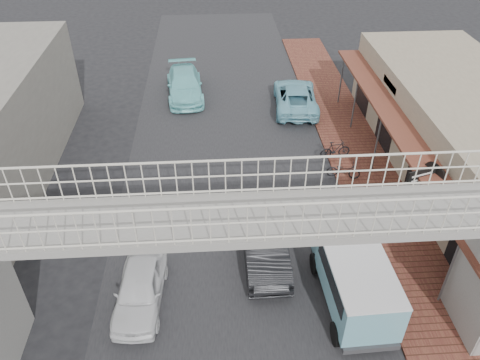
{
  "coord_description": "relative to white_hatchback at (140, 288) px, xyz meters",
  "views": [
    {
      "loc": [
        -0.7,
        -13.14,
        13.18
      ],
      "look_at": [
        0.3,
        2.18,
        1.8
      ],
      "focal_mm": 35.0,
      "sensor_mm": 36.0,
      "label": 1
    }
  ],
  "objects": [
    {
      "name": "dark_sedan",
      "position": [
        4.5,
        1.83,
        0.09
      ],
      "size": [
        1.61,
        4.54,
        1.49
      ],
      "primitive_type": "imported",
      "rotation": [
        0.0,
        0.0,
        0.01
      ],
      "color": "black",
      "rests_on": "ground"
    },
    {
      "name": "angkot_curb",
      "position": [
        7.64,
        13.95,
        0.06
      ],
      "size": [
        2.79,
        5.34,
        1.44
      ],
      "primitive_type": "imported",
      "rotation": [
        0.0,
        0.0,
        3.06
      ],
      "color": "#79C0D2",
      "rests_on": "ground"
    },
    {
      "name": "shophouse_row",
      "position": [
        14.41,
        6.26,
        1.35
      ],
      "size": [
        7.2,
        18.0,
        4.0
      ],
      "color": "gray",
      "rests_on": "ground"
    },
    {
      "name": "motorcycle_far",
      "position": [
        8.74,
        8.32,
        -0.09
      ],
      "size": [
        1.6,
        0.66,
        0.93
      ],
      "primitive_type": "imported",
      "rotation": [
        0.0,
        0.0,
        1.71
      ],
      "color": "black",
      "rests_on": "sidewalk"
    },
    {
      "name": "sidewalk",
      "position": [
        9.94,
        5.26,
        -0.61
      ],
      "size": [
        3.0,
        40.0,
        0.1
      ],
      "primitive_type": "cube",
      "color": "brown",
      "rests_on": "ground"
    },
    {
      "name": "motorcycle_near",
      "position": [
        8.74,
        6.63,
        -0.15
      ],
      "size": [
        1.65,
        0.91,
        0.82
      ],
      "primitive_type": "imported",
      "rotation": [
        0.0,
        0.0,
        1.33
      ],
      "color": "black",
      "rests_on": "sidewalk"
    },
    {
      "name": "road_strip",
      "position": [
        3.44,
        2.26,
        -0.65
      ],
      "size": [
        10.0,
        60.0,
        0.01
      ],
      "primitive_type": "cube",
      "color": "black",
      "rests_on": "ground"
    },
    {
      "name": "footbridge",
      "position": [
        3.44,
        -1.74,
        2.52
      ],
      "size": [
        16.4,
        2.4,
        6.34
      ],
      "color": "gray",
      "rests_on": "ground"
    },
    {
      "name": "arrow_sign",
      "position": [
        11.16,
        2.92,
        2.08
      ],
      "size": [
        1.98,
        1.32,
        3.27
      ],
      "rotation": [
        0.0,
        0.0,
        0.3
      ],
      "color": "#59595B",
      "rests_on": "sidewalk"
    },
    {
      "name": "angkot_far",
      "position": [
        1.06,
        15.91,
        0.09
      ],
      "size": [
        2.52,
        5.29,
        1.49
      ],
      "primitive_type": "imported",
      "rotation": [
        0.0,
        0.0,
        0.08
      ],
      "color": "#7FD9DC",
      "rests_on": "ground"
    },
    {
      "name": "white_hatchback",
      "position": [
        0.0,
        0.0,
        0.0
      ],
      "size": [
        1.78,
        3.95,
        1.32
      ],
      "primitive_type": "imported",
      "rotation": [
        0.0,
        0.0,
        -0.06
      ],
      "color": "white",
      "rests_on": "ground"
    },
    {
      "name": "ground",
      "position": [
        3.44,
        2.26,
        -0.66
      ],
      "size": [
        120.0,
        120.0,
        0.0
      ],
      "primitive_type": "plane",
      "color": "black",
      "rests_on": "ground"
    },
    {
      "name": "angkot_van",
      "position": [
        7.24,
        -0.63,
        0.71
      ],
      "size": [
        2.15,
        4.46,
        2.15
      ],
      "rotation": [
        0.0,
        0.0,
        0.03
      ],
      "color": "black",
      "rests_on": "ground"
    }
  ]
}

